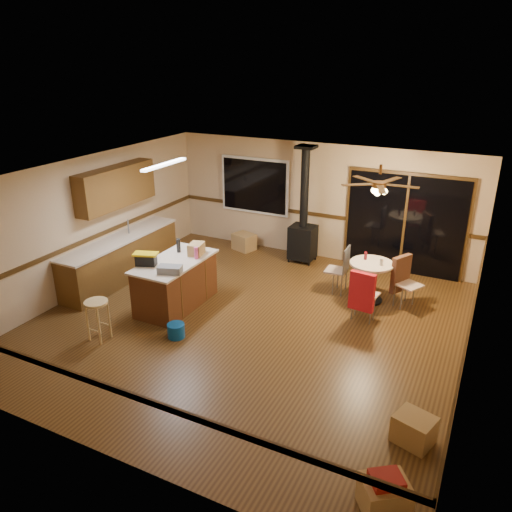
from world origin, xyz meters
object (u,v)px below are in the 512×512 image
Objects in this scene: blue_bucket at (176,331)px; chair_near at (363,291)px; kitchen_island at (176,283)px; toolbox_grey at (170,269)px; chair_right at (402,274)px; box_under_window at (244,242)px; chair_left at (342,265)px; box_corner_b at (414,429)px; dining_table at (371,275)px; bar_stool at (98,320)px; toolbox_black at (146,260)px; box_corner_a at (384,496)px; wood_stove at (303,230)px.

chair_near reaches higher than blue_bucket.
toolbox_grey reaches higher than kitchen_island.
kitchen_island is 0.74m from toolbox_grey.
chair_right is 4.10m from box_under_window.
chair_left is 1.05× the size of box_under_window.
chair_left is at bearing 119.76° from box_corner_b.
dining_table is at bearing -165.84° from chair_right.
box_corner_b is (1.36, -2.57, -0.42)m from chair_near.
box_under_window is (0.23, 4.66, -0.15)m from bar_stool.
kitchen_island is at bearing 117.66° from toolbox_grey.
toolbox_black is at bearing -148.07° from dining_table.
kitchen_island is 3.12m from box_under_window.
box_corner_a is at bearing -80.27° from chair_right.
toolbox_black is at bearing -160.12° from chair_near.
bar_stool is 1.55× the size of box_corner_b.
kitchen_island is 1.20m from blue_bucket.
toolbox_grey is 4.21m from chair_right.
box_corner_b reaches higher than blue_bucket.
wood_stove reaches higher than toolbox_grey.
wood_stove is 5.79m from box_corner_b.
chair_right is at bearing -16.86° from box_under_window.
box_corner_a is 1.13m from box_corner_b.
toolbox_black is at bearing -129.45° from kitchen_island.
chair_right is 3.73m from box_corner_b.
toolbox_black is 4.13m from dining_table.
dining_table reaches higher than box_corner_a.
chair_right reaches higher than bar_stool.
chair_near is at bearing 15.49° from kitchen_island.
blue_bucket is at bearing -55.79° from kitchen_island.
kitchen_island is 3.77× the size of box_corner_b.
toolbox_black reaches higher than box_corner_a.
dining_table is 1.16× the size of chair_near.
toolbox_black is 0.74× the size of box_corner_a.
toolbox_black reaches higher than kitchen_island.
bar_stool reaches higher than blue_bucket.
box_corner_a is (1.35, -4.59, -0.35)m from dining_table.
blue_bucket is 0.61× the size of box_corner_a.
toolbox_black is 0.79× the size of box_corner_b.
toolbox_grey is 3.31m from chair_near.
box_corner_b is at bearing -10.39° from blue_bucket.
wood_stove is 5.13× the size of box_under_window.
toolbox_grey is at bearing -142.17° from dining_table.
chair_left reaches higher than box_corner_b.
dining_table is (3.16, 1.78, 0.07)m from kitchen_island.
box_under_window is at bearing 101.96° from blue_bucket.
toolbox_black is 0.50× the size of chair_right.
bar_stool is at bearing -92.78° from box_under_window.
wood_stove is at bearing 145.66° from dining_table.
toolbox_black is 4.65m from chair_right.
kitchen_island is 3.18m from chair_left.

